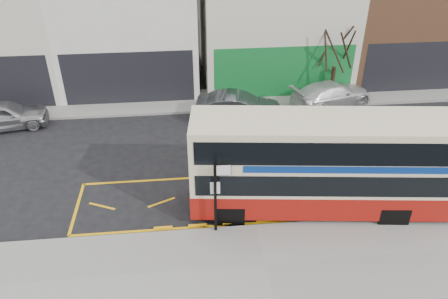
{
  "coord_description": "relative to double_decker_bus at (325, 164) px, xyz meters",
  "views": [
    {
      "loc": [
        -2.49,
        -12.67,
        11.26
      ],
      "look_at": [
        -0.98,
        2.0,
        2.15
      ],
      "focal_mm": 35.0,
      "sensor_mm": 36.0,
      "label": 1
    }
  ],
  "objects": [
    {
      "name": "ground",
      "position": [
        -2.71,
        -0.6,
        -2.11
      ],
      "size": [
        120.0,
        120.0,
        0.0
      ],
      "primitive_type": "plane",
      "color": "black",
      "rests_on": "ground"
    },
    {
      "name": "pavement",
      "position": [
        -2.71,
        -2.9,
        -2.04
      ],
      "size": [
        40.0,
        4.0,
        0.15
      ],
      "primitive_type": "cube",
      "color": "gray",
      "rests_on": "ground"
    },
    {
      "name": "kerb",
      "position": [
        -2.71,
        -0.97,
        -2.04
      ],
      "size": [
        40.0,
        0.15,
        0.15
      ],
      "primitive_type": "cube",
      "color": "gray",
      "rests_on": "ground"
    },
    {
      "name": "far_pavement",
      "position": [
        -2.71,
        10.4,
        -2.04
      ],
      "size": [
        50.0,
        3.0,
        0.15
      ],
      "primitive_type": "cube",
      "color": "gray",
      "rests_on": "ground"
    },
    {
      "name": "road_markings",
      "position": [
        -2.71,
        1.0,
        -2.11
      ],
      "size": [
        14.0,
        3.4,
        0.01
      ],
      "primitive_type": null,
      "color": "#FFB20D",
      "rests_on": "ground"
    },
    {
      "name": "terrace_right",
      "position": [
        9.79,
        14.39,
        2.46
      ],
      "size": [
        9.0,
        8.01,
        10.3
      ],
      "color": "#955C3B",
      "rests_on": "ground"
    },
    {
      "name": "double_decker_bus",
      "position": [
        0.0,
        0.0,
        0.0
      ],
      "size": [
        10.27,
        3.45,
        4.02
      ],
      "rotation": [
        0.0,
        0.0,
        -0.11
      ],
      "color": "beige",
      "rests_on": "ground"
    },
    {
      "name": "bus_stop_post",
      "position": [
        -4.19,
        -1.01,
        -0.17
      ],
      "size": [
        0.74,
        0.13,
        2.98
      ],
      "rotation": [
        0.0,
        0.0,
        -0.03
      ],
      "color": "black",
      "rests_on": "pavement"
    },
    {
      "name": "car_silver",
      "position": [
        -14.64,
        8.24,
        -1.36
      ],
      "size": [
        4.67,
        2.54,
        1.51
      ],
      "primitive_type": "imported",
      "rotation": [
        0.0,
        0.0,
        1.75
      ],
      "color": "#A1A1A6",
      "rests_on": "ground"
    },
    {
      "name": "car_grey",
      "position": [
        -2.24,
        7.85,
        -1.35
      ],
      "size": [
        4.84,
        2.39,
        1.52
      ],
      "primitive_type": "imported",
      "rotation": [
        0.0,
        0.0,
        1.4
      ],
      "color": "#43474B",
      "rests_on": "ground"
    },
    {
      "name": "car_white",
      "position": [
        3.37,
        9.13,
        -1.4
      ],
      "size": [
        5.3,
        3.48,
        1.43
      ],
      "primitive_type": "imported",
      "rotation": [
        0.0,
        0.0,
        1.9
      ],
      "color": "silver",
      "rests_on": "ground"
    },
    {
      "name": "street_tree_right",
      "position": [
        3.62,
        9.96,
        1.67
      ],
      "size": [
        2.57,
        2.57,
        5.55
      ],
      "color": "#302315",
      "rests_on": "ground"
    }
  ]
}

